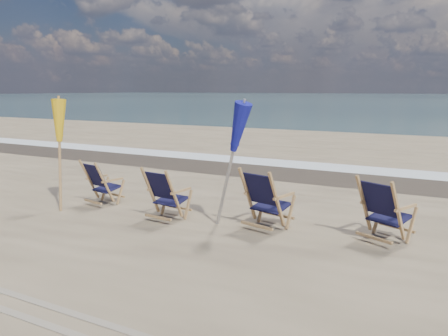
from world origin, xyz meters
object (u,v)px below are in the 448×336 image
at_px(umbrella_yellow, 58,126).
at_px(beach_chair_3, 398,214).
at_px(beach_chair_2, 277,202).
at_px(umbrella_blue, 229,129).
at_px(beach_chair_0, 105,185).
at_px(beach_chair_1, 174,197).

bearing_deg(umbrella_yellow, beach_chair_3, 7.06).
height_order(beach_chair_2, umbrella_yellow, umbrella_yellow).
distance_m(beach_chair_3, umbrella_blue, 3.04).
relative_size(beach_chair_0, umbrella_blue, 0.43).
xyz_separation_m(beach_chair_0, umbrella_yellow, (-0.70, -0.50, 1.22)).
xyz_separation_m(umbrella_yellow, umbrella_blue, (3.62, 0.46, 0.07)).
distance_m(beach_chair_1, umbrella_yellow, 2.88).
bearing_deg(umbrella_yellow, umbrella_blue, 7.20).
bearing_deg(umbrella_yellow, beach_chair_0, 35.35).
bearing_deg(beach_chair_1, umbrella_yellow, 10.72).
height_order(beach_chair_3, umbrella_blue, umbrella_blue).
bearing_deg(beach_chair_1, beach_chair_2, -164.41).
bearing_deg(beach_chair_3, beach_chair_0, 27.68).
height_order(beach_chair_0, umbrella_yellow, umbrella_yellow).
distance_m(umbrella_yellow, umbrella_blue, 3.65).
relative_size(umbrella_yellow, umbrella_blue, 0.97).
xyz_separation_m(beach_chair_0, beach_chair_1, (1.91, -0.27, 0.03)).
relative_size(beach_chair_0, beach_chair_3, 0.90).
relative_size(beach_chair_1, beach_chair_2, 0.93).
relative_size(beach_chair_1, umbrella_blue, 0.45).
height_order(beach_chair_2, beach_chair_3, beach_chair_2).
bearing_deg(beach_chair_1, beach_chair_0, -2.33).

